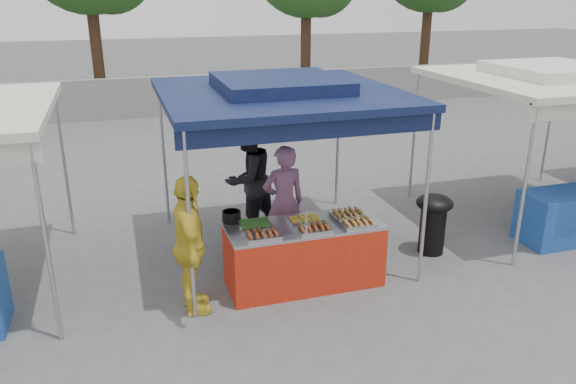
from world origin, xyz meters
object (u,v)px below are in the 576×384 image
object	(u,v)px
wok_burner	(433,219)
helper_man	(249,179)
customer_person	(190,246)
vendor_table	(304,254)
cooking_pot	(231,216)
vendor_woman	(284,203)

from	to	relation	value
wok_burner	helper_man	bearing A→B (deg)	124.41
helper_man	customer_person	size ratio (longest dim) A/B	1.07
vendor_table	helper_man	distance (m)	1.86
vendor_table	wok_burner	size ratio (longest dim) A/B	2.20
cooking_pot	vendor_woman	xyz separation A→B (m)	(0.84, 0.45, -0.08)
vendor_table	vendor_woman	bearing A→B (deg)	91.68
wok_burner	helper_man	size ratio (longest dim) A/B	0.49
vendor_woman	cooking_pot	bearing A→B (deg)	25.15
vendor_table	customer_person	size ratio (longest dim) A/B	1.16
vendor_table	vendor_woman	xyz separation A→B (m)	(-0.02, 0.83, 0.42)
cooking_pot	helper_man	bearing A→B (deg)	68.02
vendor_table	wok_burner	bearing A→B (deg)	8.94
vendor_table	customer_person	world-z (taller)	customer_person
vendor_table	helper_man	bearing A→B (deg)	99.90
cooking_pot	wok_burner	world-z (taller)	cooking_pot
vendor_woman	helper_man	world-z (taller)	helper_man
customer_person	cooking_pot	bearing A→B (deg)	-44.93
vendor_table	customer_person	bearing A→B (deg)	-170.78
vendor_table	cooking_pot	size ratio (longest dim) A/B	8.24
helper_man	customer_person	distance (m)	2.33
wok_burner	cooking_pot	bearing A→B (deg)	154.24
vendor_table	customer_person	xyz separation A→B (m)	(-1.49, -0.24, 0.44)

